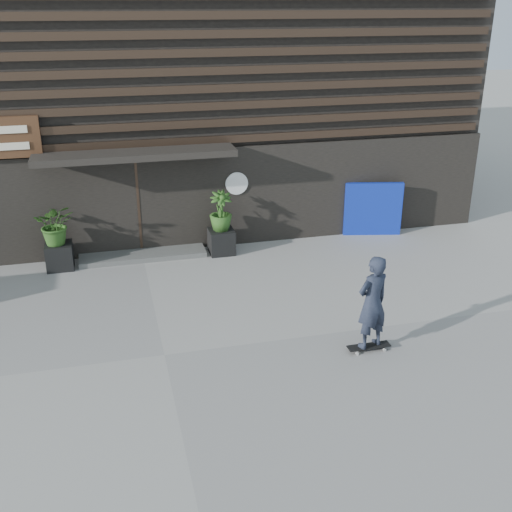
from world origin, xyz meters
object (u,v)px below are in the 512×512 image
object	(u,v)px
planter_pot_left	(60,256)
blue_tarp	(373,209)
skateboarder	(372,303)
planter_pot_right	(221,241)

from	to	relation	value
planter_pot_left	blue_tarp	bearing A→B (deg)	2.17
blue_tarp	skateboarder	world-z (taller)	skateboarder
blue_tarp	planter_pot_left	bearing A→B (deg)	-165.29
planter_pot_right	skateboarder	xyz separation A→B (m)	(1.64, -5.13, 0.64)
planter_pot_right	blue_tarp	size ratio (longest dim) A/B	0.40
planter_pot_right	skateboarder	bearing A→B (deg)	-72.24
blue_tarp	skateboarder	xyz separation A→B (m)	(-2.46, -5.43, 0.24)
planter_pot_left	blue_tarp	distance (m)	7.92
blue_tarp	skateboarder	distance (m)	5.97
skateboarder	blue_tarp	bearing A→B (deg)	65.66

